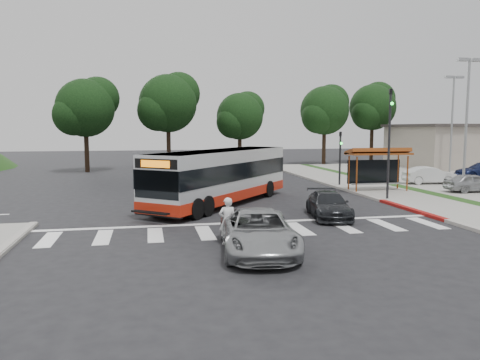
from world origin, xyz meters
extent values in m
plane|color=black|center=(0.00, 0.00, 0.00)|extent=(140.00, 140.00, 0.00)
cube|color=gray|center=(11.00, 8.00, 0.06)|extent=(4.00, 40.00, 0.12)
cube|color=#9E9991|center=(9.00, 8.00, 0.07)|extent=(0.30, 40.00, 0.15)
cube|color=maroon|center=(9.00, -2.00, 0.08)|extent=(0.32, 6.00, 0.15)
cube|color=#A09586|center=(30.00, 22.00, 2.20)|extent=(14.00, 10.00, 4.40)
cube|color=#383330|center=(30.00, 22.00, 4.55)|extent=(14.60, 10.60, 0.30)
cube|color=silver|center=(0.00, -5.00, 0.01)|extent=(18.00, 2.60, 0.01)
cylinder|color=brown|center=(9.00, 4.40, 1.27)|extent=(0.10, 0.10, 2.30)
cylinder|color=brown|center=(12.60, 4.40, 1.27)|extent=(0.10, 0.10, 2.30)
cylinder|color=brown|center=(9.00, 5.60, 1.27)|extent=(0.10, 0.10, 2.30)
cylinder|color=brown|center=(12.60, 5.60, 1.27)|extent=(0.10, 0.10, 2.30)
cube|color=brown|center=(10.80, 5.00, 2.57)|extent=(4.20, 1.60, 0.12)
cube|color=brown|center=(10.80, 5.05, 2.72)|extent=(4.20, 1.32, 0.51)
cube|color=black|center=(10.80, 5.60, 1.32)|extent=(3.80, 0.06, 1.60)
cube|color=gray|center=(10.80, 5.00, 0.57)|extent=(3.60, 0.40, 0.08)
cylinder|color=black|center=(9.60, 1.50, 3.25)|extent=(0.14, 0.14, 6.50)
imported|color=black|center=(9.60, 1.50, 6.00)|extent=(0.16, 0.20, 1.00)
sphere|color=#19E533|center=(9.60, 1.32, 5.65)|extent=(0.18, 0.18, 0.18)
cylinder|color=black|center=(9.60, 8.50, 2.00)|extent=(0.14, 0.14, 4.00)
imported|color=black|center=(9.60, 8.50, 3.50)|extent=(0.16, 0.20, 1.00)
sphere|color=#19E533|center=(9.60, 8.32, 3.15)|extent=(0.18, 0.18, 0.18)
cylinder|color=gray|center=(18.00, 6.00, 4.60)|extent=(0.18, 0.18, 9.00)
cube|color=gray|center=(17.45, 6.00, 9.00)|extent=(0.80, 0.35, 0.22)
cube|color=gray|center=(18.55, 6.00, 9.00)|extent=(0.80, 0.35, 0.22)
cylinder|color=gray|center=(24.00, 16.00, 4.60)|extent=(0.18, 0.18, 9.00)
cube|color=gray|center=(23.45, 16.00, 9.00)|extent=(0.80, 0.35, 0.22)
cube|color=gray|center=(24.55, 16.00, 9.00)|extent=(0.80, 0.35, 0.22)
cylinder|color=black|center=(16.00, 28.00, 2.30)|extent=(0.44, 0.44, 4.40)
sphere|color=black|center=(16.00, 28.00, 6.30)|extent=(5.60, 5.60, 5.60)
sphere|color=black|center=(17.12, 28.84, 7.30)|extent=(4.20, 4.20, 4.20)
sphere|color=black|center=(15.02, 27.30, 5.60)|extent=(3.92, 3.92, 3.92)
cylinder|color=black|center=(23.00, 30.00, 2.42)|extent=(0.44, 0.44, 4.84)
sphere|color=black|center=(23.00, 30.00, 6.82)|extent=(5.60, 5.60, 5.60)
sphere|color=black|center=(24.12, 30.84, 7.92)|extent=(4.20, 4.20, 4.20)
sphere|color=black|center=(22.02, 29.30, 6.05)|extent=(3.92, 3.92, 3.92)
cylinder|color=black|center=(-2.00, 26.00, 2.42)|extent=(0.44, 0.44, 4.84)
sphere|color=black|center=(-2.00, 26.00, 6.82)|extent=(6.00, 6.00, 6.00)
sphere|color=black|center=(-0.80, 26.90, 7.92)|extent=(4.50, 4.50, 4.50)
sphere|color=black|center=(-3.05, 25.25, 6.05)|extent=(4.20, 4.20, 4.20)
cylinder|color=black|center=(6.00, 28.00, 1.98)|extent=(0.44, 0.44, 3.96)
sphere|color=black|center=(6.00, 28.00, 5.58)|extent=(5.20, 5.20, 5.20)
sphere|color=black|center=(7.04, 28.78, 6.48)|extent=(3.90, 3.90, 3.90)
sphere|color=black|center=(5.09, 27.35, 4.95)|extent=(3.64, 3.64, 3.64)
cylinder|color=black|center=(-10.00, 24.00, 2.20)|extent=(0.44, 0.44, 4.40)
sphere|color=black|center=(-10.00, 24.00, 6.20)|extent=(5.60, 5.60, 5.60)
sphere|color=black|center=(-8.88, 24.84, 7.20)|extent=(4.20, 4.20, 4.20)
sphere|color=black|center=(-10.98, 23.30, 5.50)|extent=(3.92, 3.92, 3.92)
imported|color=white|center=(-1.42, -7.01, 0.87)|extent=(0.64, 0.42, 1.73)
imported|color=black|center=(4.16, -2.88, 0.61)|extent=(2.44, 4.43, 1.22)
imported|color=#989B9D|center=(-0.60, -8.37, 0.73)|extent=(3.01, 5.48, 1.45)
imported|color=#97999B|center=(16.55, 3.17, 0.71)|extent=(3.65, 1.63, 1.22)
imported|color=silver|center=(16.55, 7.89, 0.74)|extent=(3.98, 1.73, 1.27)
camera|label=1|loc=(-4.26, -23.55, 4.21)|focal=35.00mm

